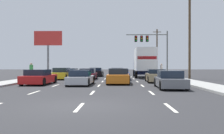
# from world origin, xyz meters

# --- Properties ---
(ground_plane) EXTENTS (140.00, 140.00, 0.00)m
(ground_plane) POSITION_xyz_m (0.00, 25.00, 0.00)
(ground_plane) COLOR #2B2B2D
(sidewalk_right) EXTENTS (2.25, 80.00, 0.14)m
(sidewalk_right) POSITION_xyz_m (8.08, 20.00, 0.07)
(sidewalk_right) COLOR #9E9E99
(sidewalk_right) RESTS_ON ground_plane
(sidewalk_left) EXTENTS (2.25, 80.00, 0.14)m
(sidewalk_left) POSITION_xyz_m (-8.08, 20.00, 0.07)
(sidewalk_left) COLOR #9E9E99
(sidewalk_left) RESTS_ON ground_plane
(lane_markings) EXTENTS (6.94, 57.00, 0.01)m
(lane_markings) POSITION_xyz_m (-0.00, 22.16, 0.00)
(lane_markings) COLOR silver
(lane_markings) RESTS_ON ground_plane
(car_white) EXTENTS (2.12, 4.59, 1.19)m
(car_white) POSITION_xyz_m (-5.17, 25.51, 0.55)
(car_white) COLOR white
(car_white) RESTS_ON ground_plane
(car_yellow) EXTENTS (1.87, 4.17, 1.32)m
(car_yellow) POSITION_xyz_m (-4.97, 18.55, 0.61)
(car_yellow) COLOR yellow
(car_yellow) RESTS_ON ground_plane
(car_red) EXTENTS (2.08, 4.36, 1.25)m
(car_red) POSITION_xyz_m (-5.13, 10.95, 0.57)
(car_red) COLOR red
(car_red) RESTS_ON ground_plane
(car_black) EXTENTS (1.96, 4.30, 1.27)m
(car_black) POSITION_xyz_m (-1.63, 26.43, 0.59)
(car_black) COLOR black
(car_black) RESTS_ON ground_plane
(car_maroon) EXTENTS (1.94, 4.15, 1.25)m
(car_maroon) POSITION_xyz_m (-1.91, 18.52, 0.57)
(car_maroon) COLOR maroon
(car_maroon) RESTS_ON ground_plane
(car_silver) EXTENTS (1.90, 4.29, 1.22)m
(car_silver) POSITION_xyz_m (-1.53, 10.36, 0.55)
(car_silver) COLOR #B7BABF
(car_silver) RESTS_ON ground_plane
(car_green) EXTENTS (1.98, 4.29, 1.25)m
(car_green) POSITION_xyz_m (1.46, 25.58, 0.56)
(car_green) COLOR #196B38
(car_green) RESTS_ON ground_plane
(car_blue) EXTENTS (2.04, 4.27, 1.18)m
(car_blue) POSITION_xyz_m (1.87, 18.09, 0.55)
(car_blue) COLOR #1E389E
(car_blue) RESTS_ON ground_plane
(car_orange) EXTENTS (2.05, 4.49, 1.32)m
(car_orange) POSITION_xyz_m (1.55, 11.91, 0.59)
(car_orange) COLOR orange
(car_orange) RESTS_ON ground_plane
(box_truck) EXTENTS (2.81, 8.14, 3.75)m
(box_truck) POSITION_xyz_m (5.01, 22.84, 2.12)
(box_truck) COLOR white
(box_truck) RESTS_ON ground_plane
(car_tan) EXTENTS (1.95, 4.11, 1.22)m
(car_tan) POSITION_xyz_m (5.13, 13.90, 0.56)
(car_tan) COLOR tan
(car_tan) RESTS_ON ground_plane
(car_gray) EXTENTS (1.98, 4.17, 1.22)m
(car_gray) POSITION_xyz_m (5.07, 7.48, 0.56)
(car_gray) COLOR slate
(car_gray) RESTS_ON ground_plane
(traffic_signal_mast) EXTENTS (6.60, 0.69, 7.06)m
(traffic_signal_mast) POSITION_xyz_m (6.43, 29.46, 5.32)
(traffic_signal_mast) COLOR #595B56
(traffic_signal_mast) RESTS_ON ground_plane
(utility_pole_mid) EXTENTS (1.80, 0.28, 10.28)m
(utility_pole_mid) POSITION_xyz_m (10.17, 20.24, 5.28)
(utility_pole_mid) COLOR brown
(utility_pole_mid) RESTS_ON ground_plane
(utility_pole_far) EXTENTS (1.80, 0.28, 9.47)m
(utility_pole_far) POSITION_xyz_m (10.10, 43.82, 4.87)
(utility_pole_far) COLOR brown
(utility_pole_far) RESTS_ON ground_plane
(roadside_billboard) EXTENTS (5.06, 0.36, 7.83)m
(roadside_billboard) POSITION_xyz_m (-11.04, 34.61, 5.73)
(roadside_billboard) COLOR slate
(roadside_billboard) RESTS_ON ground_plane
(pedestrian_near_corner) EXTENTS (0.38, 0.38, 1.74)m
(pedestrian_near_corner) POSITION_xyz_m (-7.70, 16.41, 1.01)
(pedestrian_near_corner) COLOR #3F3F42
(pedestrian_near_corner) RESTS_ON sidewalk_left
(pedestrian_mid_block) EXTENTS (0.38, 0.38, 1.73)m
(pedestrian_mid_block) POSITION_xyz_m (7.83, 25.99, 1.00)
(pedestrian_mid_block) COLOR brown
(pedestrian_mid_block) RESTS_ON sidewalk_right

